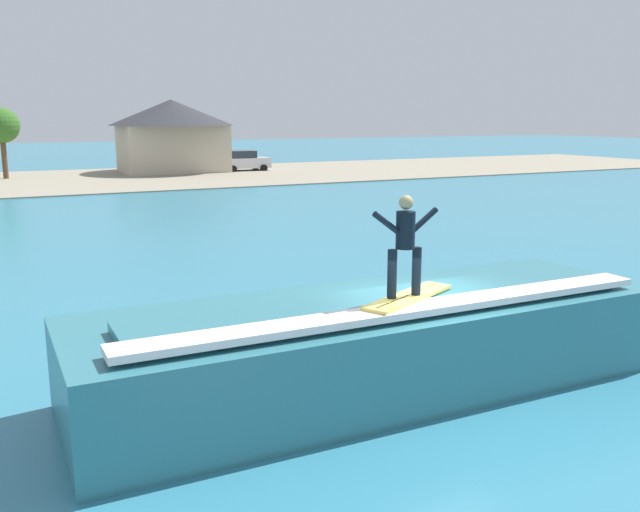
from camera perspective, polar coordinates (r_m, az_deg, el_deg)
The scene contains 8 objects.
ground_plane at distance 12.70m, azimuth 8.43°, elevation -10.85°, with size 260.00×260.00×0.00m, color teal.
wave_crest at distance 12.33m, azimuth 4.74°, elevation -7.26°, with size 10.77×3.33×1.79m.
surfboard at distance 11.65m, azimuth 7.45°, elevation -3.43°, with size 2.20×1.40×0.06m.
surfer at distance 11.35m, azimuth 7.18°, elevation 1.32°, with size 1.27×0.32×1.72m.
shoreline_bank at distance 55.62m, azimuth -19.38°, elevation 6.05°, with size 120.00×21.28×0.09m.
car_far_shore at distance 61.60m, azimuth -6.44°, elevation 7.96°, with size 4.43×2.28×1.86m.
house_gabled_white at distance 61.30m, azimuth -12.35°, elevation 10.35°, with size 10.74×10.74×6.30m.
tree_short_bushy at distance 58.49m, azimuth -25.23°, elevation 9.85°, with size 2.71×2.71×5.52m.
Camera 1 is at (-6.79, -9.58, 4.83)m, focal length 38.04 mm.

